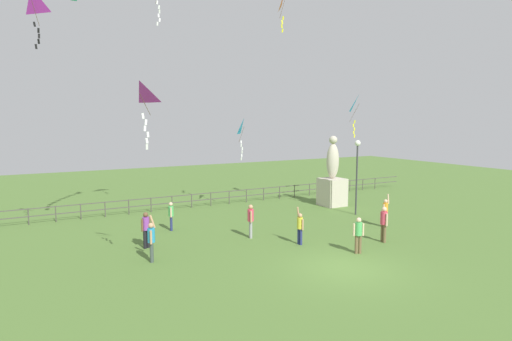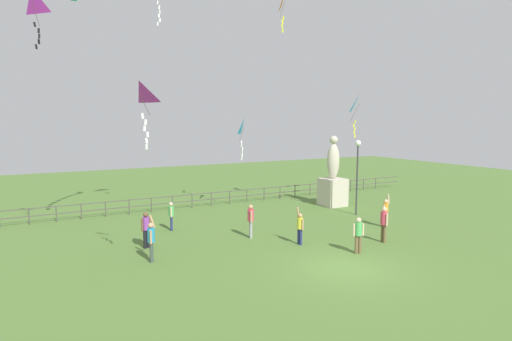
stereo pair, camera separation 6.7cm
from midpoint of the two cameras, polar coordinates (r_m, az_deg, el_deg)
The scene contains 17 objects.
ground_plane at distance 17.30m, azimuth 11.99°, elevation -13.04°, with size 80.00×80.00×0.00m, color #517533.
statue_monument at distance 29.15m, azimuth 10.37°, elevation -1.66°, with size 1.55×1.55×4.84m.
lamppost at distance 26.40m, azimuth 13.66°, elevation 1.26°, with size 0.36×0.36×4.67m.
person_0 at distance 22.75m, azimuth -11.68°, elevation -5.90°, with size 0.29×0.45×1.54m.
person_1 at distance 24.07m, azimuth 17.27°, elevation -5.29°, with size 0.49×0.29×1.83m.
person_2 at distance 19.88m, azimuth -14.98°, elevation -7.58°, with size 0.47×0.31×1.69m.
person_3 at distance 21.05m, azimuth 17.06°, elevation -6.77°, with size 0.32×0.52×1.74m.
person_4 at distance 19.89m, azimuth 5.96°, elevation -7.61°, with size 0.28×0.47×1.78m.
person_5 at distance 17.94m, azimuth -14.29°, elevation -9.10°, with size 0.40×0.50×1.95m.
person_6 at distance 19.01m, azimuth 13.80°, elevation -8.32°, with size 0.45×0.30×1.63m.
person_7 at distance 20.89m, azimuth -0.84°, elevation -6.65°, with size 0.31×0.48×1.69m.
kite_0 at distance 26.98m, azimuth -1.73°, elevation 5.90°, with size 0.98×1.19×2.73m.
kite_2 at distance 23.95m, azimuth 3.84°, elevation 22.12°, with size 0.66×1.04×2.12m.
kite_3 at distance 26.50m, azimuth 13.89°, elevation 8.69°, with size 0.96×0.95×2.65m.
kite_4 at distance 15.24m, azimuth -15.75°, elevation 9.67°, with size 0.86×0.94×2.36m.
kite_5 at distance 20.08m, azimuth -28.52°, elevation 19.64°, with size 0.90×0.91×2.38m.
waterfront_railing at distance 28.70m, azimuth -7.18°, elevation -3.72°, with size 36.03×0.06×0.95m.
Camera 1 is at (-10.73, -12.27, 5.82)m, focal length 29.11 mm.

